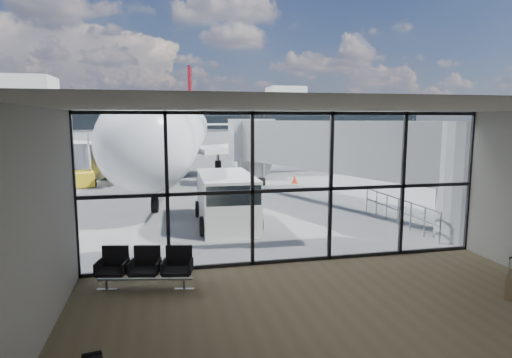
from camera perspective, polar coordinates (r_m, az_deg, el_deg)
name	(u,v)px	position (r m, az deg, el deg)	size (l,w,h in m)	color
ground	(193,155)	(52.17, -8.36, 3.13)	(220.00, 220.00, 0.00)	slate
lounge_shell	(370,207)	(8.14, 14.98, -3.68)	(12.02, 8.01, 4.51)	brown
glass_curtain_wall	(292,188)	(12.60, 4.84, -1.27)	(12.10, 0.12, 4.50)	white
jet_bridge	(346,151)	(20.86, 11.98, 3.63)	(8.00, 16.50, 4.33)	gray
apron_railing	(398,207)	(18.31, 18.42, -3.63)	(0.06, 5.46, 1.11)	gray
far_terminal	(180,120)	(73.91, -10.14, 7.74)	(80.00, 12.20, 11.00)	#A7A8A3
tree_3	(27,118)	(87.04, -28.23, 7.21)	(4.95, 4.95, 7.12)	#382619
tree_4	(63,114)	(85.64, -24.36, 7.87)	(5.61, 5.61, 8.07)	#382619
tree_5	(98,111)	(84.64, -20.37, 8.50)	(6.27, 6.27, 9.03)	#382619
seating_row	(146,265)	(11.40, -14.45, -11.09)	(2.38, 1.10, 1.06)	gray
airliner	(180,133)	(35.58, -10.13, 6.10)	(35.13, 40.85, 10.54)	white
service_van	(226,199)	(17.31, -3.97, -2.73)	(2.42, 4.81, 2.07)	silver
belt_loader	(116,167)	(34.40, -18.14, 1.53)	(2.65, 4.58, 2.00)	black
mobile_stairs	(79,176)	(30.26, -22.58, 0.41)	(2.52, 3.98, 2.61)	gold
traffic_cone_a	(224,182)	(27.34, -4.32, -0.39)	(0.47, 0.47, 0.67)	orange
traffic_cone_b	(233,185)	(26.39, -3.13, -0.74)	(0.43, 0.43, 0.61)	#DF460B
traffic_cone_c	(295,179)	(28.92, 5.18, -0.02)	(0.42, 0.42, 0.60)	red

